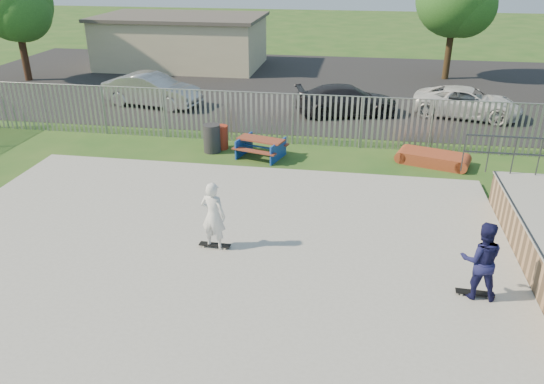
% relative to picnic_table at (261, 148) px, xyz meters
% --- Properties ---
extents(ground, '(120.00, 120.00, 0.00)m').
position_rel_picnic_table_xyz_m(ground, '(-0.04, -7.37, -0.36)').
color(ground, '#244F1B').
rests_on(ground, ground).
extents(concrete_slab, '(15.00, 12.00, 0.15)m').
position_rel_picnic_table_xyz_m(concrete_slab, '(-0.04, -7.37, -0.29)').
color(concrete_slab, '#9A9A95').
rests_on(concrete_slab, ground).
extents(fence, '(26.04, 16.02, 2.00)m').
position_rel_picnic_table_xyz_m(fence, '(0.96, -2.78, 0.64)').
color(fence, gray).
rests_on(fence, ground).
extents(picnic_table, '(2.01, 1.80, 0.71)m').
position_rel_picnic_table_xyz_m(picnic_table, '(0.00, 0.00, 0.00)').
color(picnic_table, brown).
rests_on(picnic_table, ground).
extents(funbox, '(2.32, 1.63, 0.42)m').
position_rel_picnic_table_xyz_m(funbox, '(6.17, 0.30, -0.15)').
color(funbox, maroon).
rests_on(funbox, ground).
extents(trash_bin_red, '(0.54, 0.54, 0.90)m').
position_rel_picnic_table_xyz_m(trash_bin_red, '(-1.68, 0.67, 0.09)').
color(trash_bin_red, maroon).
rests_on(trash_bin_red, ground).
extents(trash_bin_grey, '(0.64, 0.64, 1.06)m').
position_rel_picnic_table_xyz_m(trash_bin_grey, '(-1.92, 0.25, 0.17)').
color(trash_bin_grey, '#29282B').
rests_on(trash_bin_grey, ground).
extents(parking_lot, '(40.00, 18.00, 0.02)m').
position_rel_picnic_table_xyz_m(parking_lot, '(-0.04, 11.63, -0.35)').
color(parking_lot, black).
rests_on(parking_lot, ground).
extents(car_silver, '(4.93, 2.46, 1.55)m').
position_rel_picnic_table_xyz_m(car_silver, '(-6.46, 6.04, 0.43)').
color(car_silver, '#A5A6AA').
rests_on(car_silver, parking_lot).
extents(car_dark, '(5.03, 3.03, 1.36)m').
position_rel_picnic_table_xyz_m(car_dark, '(2.93, 5.99, 0.34)').
color(car_dark, black).
rests_on(car_dark, parking_lot).
extents(car_white, '(5.08, 3.18, 1.31)m').
position_rel_picnic_table_xyz_m(car_white, '(8.30, 6.57, 0.31)').
color(car_white, silver).
rests_on(car_white, parking_lot).
extents(building, '(10.40, 6.40, 3.20)m').
position_rel_picnic_table_xyz_m(building, '(-8.04, 15.63, 1.25)').
color(building, '#C1B795').
rests_on(building, ground).
extents(tree_left, '(4.08, 4.08, 6.29)m').
position_rel_picnic_table_xyz_m(tree_left, '(-15.68, 10.17, 3.87)').
color(tree_left, '#3B2417').
rests_on(tree_left, ground).
extents(skateboard_a, '(0.81, 0.23, 0.08)m').
position_rel_picnic_table_xyz_m(skateboard_a, '(6.18, -7.92, -0.17)').
color(skateboard_a, black).
rests_on(skateboard_a, concrete_slab).
extents(skateboard_b, '(0.81, 0.23, 0.08)m').
position_rel_picnic_table_xyz_m(skateboard_b, '(0.08, -6.84, -0.17)').
color(skateboard_b, black).
rests_on(skateboard_b, concrete_slab).
extents(skater_navy, '(0.89, 0.71, 1.77)m').
position_rel_picnic_table_xyz_m(skater_navy, '(6.18, -7.92, 0.67)').
color(skater_navy, '#151644').
rests_on(skater_navy, concrete_slab).
extents(skater_white, '(0.72, 0.55, 1.77)m').
position_rel_picnic_table_xyz_m(skater_white, '(0.08, -6.84, 0.67)').
color(skater_white, white).
rests_on(skater_white, concrete_slab).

